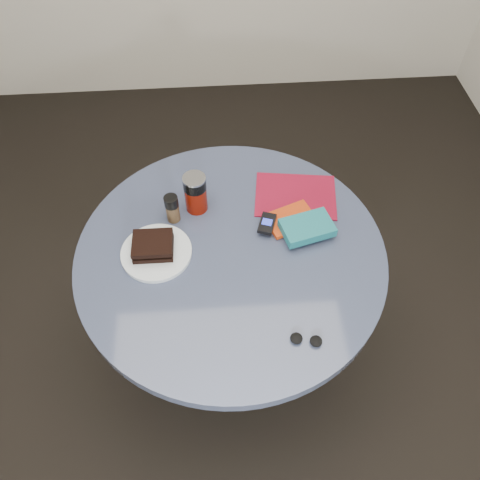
{
  "coord_description": "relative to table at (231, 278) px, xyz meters",
  "views": [
    {
      "loc": [
        -0.03,
        -0.89,
        1.96
      ],
      "look_at": [
        0.03,
        0.0,
        0.8
      ],
      "focal_mm": 35.0,
      "sensor_mm": 36.0,
      "label": 1
    }
  ],
  "objects": [
    {
      "name": "sandwich",
      "position": [
        -0.24,
        0.01,
        0.2
      ],
      "size": [
        0.13,
        0.11,
        0.04
      ],
      "color": "black",
      "rests_on": "plate"
    },
    {
      "name": "novel",
      "position": [
        0.25,
        0.05,
        0.2
      ],
      "size": [
        0.19,
        0.14,
        0.03
      ],
      "primitive_type": "cube",
      "rotation": [
        0.0,
        0.0,
        0.26
      ],
      "color": "#17646F",
      "rests_on": "red_book"
    },
    {
      "name": "ground",
      "position": [
        0.0,
        0.0,
        -0.59
      ],
      "size": [
        4.0,
        4.0,
        0.0
      ],
      "primitive_type": "plane",
      "color": "black",
      "rests_on": "ground"
    },
    {
      "name": "red_book",
      "position": [
        0.21,
        0.11,
        0.18
      ],
      "size": [
        0.19,
        0.16,
        0.01
      ],
      "primitive_type": "cube",
      "rotation": [
        0.0,
        0.0,
        0.37
      ],
      "color": "#BB370E",
      "rests_on": "magazine"
    },
    {
      "name": "pepper_grinder",
      "position": [
        -0.18,
        0.14,
        0.22
      ],
      "size": [
        0.05,
        0.05,
        0.11
      ],
      "color": "#46321E",
      "rests_on": "table"
    },
    {
      "name": "table",
      "position": [
        0.0,
        0.0,
        0.0
      ],
      "size": [
        1.0,
        1.0,
        0.75
      ],
      "color": "black",
      "rests_on": "ground"
    },
    {
      "name": "mp3_player",
      "position": [
        0.13,
        0.08,
        0.19
      ],
      "size": [
        0.07,
        0.1,
        0.02
      ],
      "color": "black",
      "rests_on": "red_book"
    },
    {
      "name": "soda_can",
      "position": [
        -0.1,
        0.19,
        0.24
      ],
      "size": [
        0.1,
        0.1,
        0.14
      ],
      "color": "maroon",
      "rests_on": "table"
    },
    {
      "name": "headphones",
      "position": [
        0.19,
        -0.33,
        0.17
      ],
      "size": [
        0.1,
        0.06,
        0.02
      ],
      "color": "black",
      "rests_on": "table"
    },
    {
      "name": "plate",
      "position": [
        -0.24,
        0.0,
        0.17
      ],
      "size": [
        0.26,
        0.26,
        0.01
      ],
      "primitive_type": "cylinder",
      "rotation": [
        0.0,
        0.0,
        0.18
      ],
      "color": "white",
      "rests_on": "table"
    },
    {
      "name": "magazine",
      "position": [
        0.24,
        0.22,
        0.17
      ],
      "size": [
        0.31,
        0.25,
        0.01
      ],
      "primitive_type": "cube",
      "rotation": [
        0.0,
        0.0,
        -0.14
      ],
      "color": "maroon",
      "rests_on": "table"
    }
  ]
}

